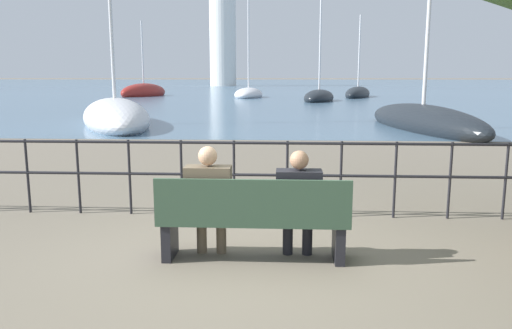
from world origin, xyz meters
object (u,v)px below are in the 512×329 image
sailboat_1 (319,97)px  harbor_lighthouse (223,36)px  sailboat_3 (116,117)px  sailboat_5 (358,94)px  seated_person_left (209,197)px  seated_person_right (299,200)px  sailboat_4 (249,94)px  park_bench (253,220)px  sailboat_2 (144,92)px  sailboat_0 (423,120)px

sailboat_1 → harbor_lighthouse: (-14.89, 61.97, 9.41)m
sailboat_3 → sailboat_5: 30.85m
seated_person_left → harbor_lighthouse: size_ratio=0.06×
sailboat_1 → sailboat_3: (-9.49, -19.82, 0.00)m
seated_person_right → sailboat_4: size_ratio=0.10×
park_bench → seated_person_right: bearing=9.6°
park_bench → seated_person_left: 0.53m
sailboat_3 → sailboat_4: size_ratio=0.82×
sailboat_2 → seated_person_left: bearing=-52.9°
sailboat_3 → harbor_lighthouse: harbor_lighthouse is taller
sailboat_2 → sailboat_4: bearing=6.9°
sailboat_0 → seated_person_left: bearing=-123.6°
sailboat_5 → park_bench: bearing=-82.4°
sailboat_0 → harbor_lighthouse: bearing=91.8°
sailboat_3 → sailboat_4: sailboat_4 is taller
sailboat_0 → harbor_lighthouse: harbor_lighthouse is taller
sailboat_3 → harbor_lighthouse: (-5.39, 81.80, 9.41)m
park_bench → seated_person_right: seated_person_right is taller
sailboat_1 → sailboat_0: bearing=-69.2°
sailboat_0 → sailboat_5: 28.84m
seated_person_left → sailboat_4: sailboat_4 is taller
seated_person_right → sailboat_4: 40.79m
park_bench → sailboat_1: (3.11, 34.45, -0.12)m
park_bench → sailboat_2: sailboat_2 is taller
seated_person_left → sailboat_4: (-2.37, 40.66, -0.34)m
sailboat_0 → harbor_lighthouse: 85.19m
sailboat_4 → sailboat_5: size_ratio=1.43×
sailboat_2 → harbor_lighthouse: (1.44, 53.15, 9.36)m
sailboat_1 → harbor_lighthouse: size_ratio=0.51×
park_bench → sailboat_4: (-2.84, 40.73, -0.11)m
seated_person_left → sailboat_4: bearing=93.3°
seated_person_right → harbor_lighthouse: size_ratio=0.06×
sailboat_0 → sailboat_3: sailboat_0 is taller
park_bench → sailboat_2: 45.24m
sailboat_0 → sailboat_2: bearing=112.1°
seated_person_right → sailboat_4: (-3.31, 40.65, -0.32)m
park_bench → sailboat_1: 34.59m
park_bench → sailboat_5: sailboat_5 is taller
park_bench → sailboat_4: sailboat_4 is taller
sailboat_1 → harbor_lighthouse: 64.43m
park_bench → sailboat_1: size_ratio=0.19×
seated_person_left → park_bench: bearing=-9.4°
seated_person_left → sailboat_5: (7.73, 42.21, -0.36)m
sailboat_5 → harbor_lighthouse: size_ratio=0.38×
seated_person_left → seated_person_right: (0.94, 0.00, -0.02)m
sailboat_0 → sailboat_1: (-2.29, 20.94, -0.00)m
seated_person_left → sailboat_0: bearing=66.4°
seated_person_left → sailboat_0: size_ratio=0.10×
seated_person_right → sailboat_1: size_ratio=0.11×
sailboat_3 → sailboat_4: 26.35m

